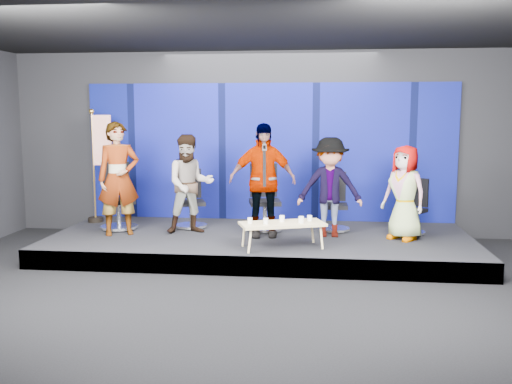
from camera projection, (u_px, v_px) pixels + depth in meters
ground at (240, 299)px, 7.21m from camera, size 10.00×10.00×0.00m
room_walls at (240, 105)px, 6.87m from camera, size 10.02×8.02×3.51m
riser at (261, 243)px, 9.65m from camera, size 7.00×3.00×0.30m
backdrop at (269, 152)px, 10.88m from camera, size 7.00×0.08×2.60m
chair_a at (118, 207)px, 10.08m from camera, size 0.89×0.89×1.17m
panelist_a at (119, 179)px, 9.52m from camera, size 0.82×0.72×1.90m
chair_b at (191, 208)px, 10.22m from camera, size 0.75×0.75×1.04m
panelist_b at (190, 184)px, 9.66m from camera, size 0.98×0.87×1.68m
chair_c at (265, 209)px, 9.97m from camera, size 0.77×0.77×1.16m
panelist_c at (262, 180)px, 9.39m from camera, size 1.17×0.66×1.88m
chair_d at (334, 211)px, 9.95m from camera, size 0.58×0.58×1.02m
panelist_d at (330, 187)px, 9.40m from camera, size 1.07×0.62×1.65m
chair_e at (412, 216)px, 9.66m from camera, size 0.75×0.75×0.94m
panelist_e at (405, 193)px, 9.18m from camera, size 0.88×0.85×1.53m
coffee_table at (282, 225)px, 8.63m from camera, size 1.37×0.94×0.39m
mug_a at (250, 221)px, 8.57m from camera, size 0.07×0.07×0.09m
mug_b at (266, 221)px, 8.52m from camera, size 0.08×0.08×0.09m
mug_c at (282, 218)px, 8.72m from camera, size 0.08×0.08×0.09m
mug_d at (301, 220)px, 8.60m from camera, size 0.08×0.08×0.10m
mug_e at (310, 218)px, 8.76m from camera, size 0.07×0.07×0.09m
flag_stand at (99, 163)px, 10.61m from camera, size 0.49×0.28×2.12m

